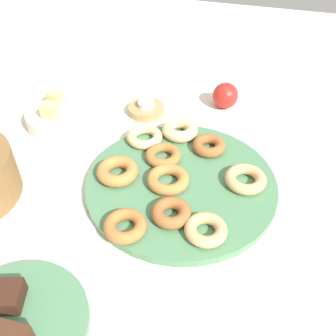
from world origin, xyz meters
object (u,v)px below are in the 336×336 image
donut_7 (117,171)px  apple (225,96)px  fruit_bowl (58,117)px  melon_chunk_right (57,98)px  donut_1 (171,213)px  donut_6 (145,137)px  donut_3 (245,179)px  donut_plate (181,184)px  donut_8 (180,130)px  tealight (146,104)px  candle_holder (146,110)px  donut_9 (163,155)px  melon_chunk_left (50,110)px  donut_4 (209,146)px  donut_5 (125,226)px  donut_2 (206,230)px  donut_0 (168,179)px  cake_plate (16,325)px

donut_7 → apple: (0.37, -0.18, 0.00)m
fruit_bowl → melon_chunk_right: melon_chunk_right is taller
donut_1 → donut_6: donut_1 is taller
donut_3 → donut_plate: bearing=102.7°
donut_8 → tealight: (0.09, 0.12, -0.00)m
donut_6 → candle_holder: 0.15m
donut_9 → candle_holder: size_ratio=0.84×
donut_plate → donut_1: size_ratio=5.28×
melon_chunk_left → melon_chunk_right: same height
melon_chunk_left → melon_chunk_right: 0.06m
donut_9 → tealight: 0.22m
donut_4 → donut_6: donut_4 is taller
apple → fruit_bowl: bearing=116.8°
donut_4 → melon_chunk_left: 0.41m
fruit_bowl → donut_5: bearing=-135.0°
donut_2 → donut_5: (-0.03, 0.15, 0.00)m
donut_plate → melon_chunk_right: 0.42m
melon_chunk_right → donut_0: bearing=-117.5°
donut_6 → donut_8: 0.09m
donut_9 → tealight: bearing=28.5°
apple → tealight: bearing=114.4°
donut_3 → donut_5: same height
donut_7 → fruit_bowl: donut_7 is taller
donut_plate → donut_1: bearing=-176.4°
cake_plate → tealight: 0.64m
donut_3 → donut_9: bearing=81.5°
donut_plate → donut_8: donut_8 is taller
donut_0 → apple: apple is taller
donut_2 → donut_7: 0.24m
donut_2 → donut_8: bearing=23.4°
donut_8 → apple: size_ratio=1.25×
donut_8 → melon_chunk_right: bearing=88.6°
donut_0 → donut_1: size_ratio=1.15×
tealight → melon_chunk_right: melon_chunk_right is taller
donut_9 → cake_plate: 0.45m
donut_9 → fruit_bowl: size_ratio=0.50×
donut_7 → candle_holder: 0.28m
donut_1 → apple: 0.46m
donut_0 → cake_plate: size_ratio=0.39×
donut_4 → donut_7: donut_7 is taller
donut_4 → melon_chunk_left: bearing=91.4°
donut_6 → fruit_bowl: size_ratio=0.53×
cake_plate → tealight: size_ratio=5.22×
donut_plate → donut_3: size_ratio=4.65×
donut_9 → melon_chunk_left: 0.32m
donut_3 → candle_holder: size_ratio=0.91×
donut_4 → melon_chunk_left: melon_chunk_left is taller
donut_9 → candle_holder: bearing=28.5°
donut_3 → candle_holder: 0.38m
donut_1 → donut_6: size_ratio=0.91×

